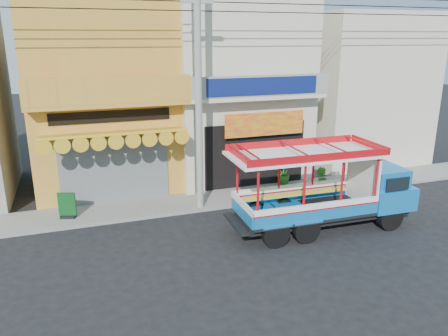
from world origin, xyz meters
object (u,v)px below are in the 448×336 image
at_px(songthaew_truck, 336,187).
at_px(green_sign, 67,207).
at_px(potted_plant_b, 322,178).
at_px(utility_pole, 202,78).
at_px(potted_plant_c, 283,173).

bearing_deg(songthaew_truck, green_sign, 157.82).
height_order(green_sign, potted_plant_b, green_sign).
bearing_deg(songthaew_truck, potted_plant_b, 64.67).
xyz_separation_m(utility_pole, potted_plant_c, (4.13, 1.40, -4.41)).
relative_size(potted_plant_b, potted_plant_c, 0.86).
bearing_deg(green_sign, potted_plant_c, 5.48).
height_order(utility_pole, potted_plant_c, utility_pole).
relative_size(songthaew_truck, potted_plant_c, 6.45).
bearing_deg(green_sign, utility_pole, -5.95).
xyz_separation_m(utility_pole, songthaew_truck, (3.84, -3.09, -3.57)).
bearing_deg(potted_plant_b, potted_plant_c, 26.58).
relative_size(green_sign, potted_plant_b, 1.10).
distance_m(songthaew_truck, potted_plant_b, 4.00).
relative_size(green_sign, potted_plant_c, 0.95).
xyz_separation_m(green_sign, potted_plant_c, (9.14, 0.88, 0.10)).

